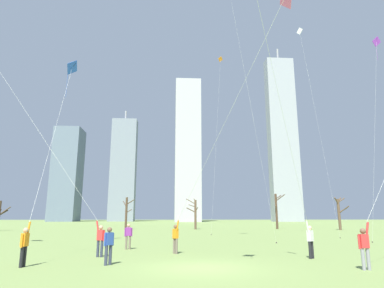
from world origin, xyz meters
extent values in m
plane|color=#7A934C|center=(0.00, 0.00, 0.00)|extent=(400.00, 400.00, 0.00)
cylinder|color=black|center=(-7.52, 0.54, 0.42)|extent=(0.14, 0.14, 0.85)
cylinder|color=black|center=(-7.49, 0.76, 0.42)|extent=(0.14, 0.14, 0.85)
cube|color=orange|center=(-7.50, 0.65, 1.12)|extent=(0.25, 0.37, 0.54)
sphere|color=tan|center=(-7.50, 0.65, 1.51)|extent=(0.22, 0.22, 0.22)
cylinder|color=orange|center=(-7.53, 0.44, 1.09)|extent=(0.09, 0.09, 0.55)
cylinder|color=orange|center=(-7.47, 0.86, 1.59)|extent=(0.12, 0.21, 0.56)
cube|color=blue|center=(-9.23, 10.35, 13.61)|extent=(0.59, 1.42, 1.34)
cylinder|color=black|center=(-9.23, 10.35, 13.61)|extent=(0.50, 0.11, 0.82)
cylinder|color=blue|center=(-9.52, 10.30, 12.13)|extent=(0.02, 0.02, 2.00)
cylinder|color=silver|center=(-8.35, 5.61, 7.73)|extent=(1.77, 9.50, 11.77)
cylinder|color=#33384C|center=(-4.90, 4.04, 0.42)|extent=(0.14, 0.14, 0.85)
cylinder|color=#33384C|center=(-5.11, 4.11, 0.42)|extent=(0.14, 0.14, 0.85)
cube|color=red|center=(-5.01, 4.07, 1.12)|extent=(0.38, 0.29, 0.54)
sphere|color=tan|center=(-5.01, 4.07, 1.51)|extent=(0.22, 0.22, 0.22)
cylinder|color=red|center=(-4.81, 4.01, 1.09)|extent=(0.09, 0.09, 0.55)
cylinder|color=red|center=(-5.21, 4.14, 1.59)|extent=(0.22, 0.15, 0.56)
cylinder|color=silver|center=(-10.90, 4.57, 9.57)|extent=(11.39, 0.87, 15.46)
cylinder|color=#726656|center=(-1.06, 5.46, 0.42)|extent=(0.14, 0.14, 0.85)
cylinder|color=#726656|center=(-0.94, 5.28, 0.42)|extent=(0.14, 0.14, 0.85)
cube|color=orange|center=(-1.00, 5.37, 1.12)|extent=(0.36, 0.39, 0.54)
sphere|color=brown|center=(-1.00, 5.37, 1.51)|extent=(0.22, 0.22, 0.22)
cylinder|color=orange|center=(-1.12, 5.55, 1.09)|extent=(0.09, 0.09, 0.55)
cylinder|color=orange|center=(-0.88, 5.20, 1.59)|extent=(0.19, 0.22, 0.56)
cylinder|color=silver|center=(1.32, 1.48, 6.60)|extent=(4.41, 7.46, 9.52)
cylinder|color=gray|center=(6.42, -1.01, 0.42)|extent=(0.14, 0.14, 0.85)
cylinder|color=gray|center=(6.64, -1.00, 0.42)|extent=(0.14, 0.14, 0.85)
cube|color=red|center=(6.53, -1.00, 1.12)|extent=(0.36, 0.23, 0.54)
sphere|color=brown|center=(6.53, -1.00, 1.51)|extent=(0.22, 0.22, 0.22)
cylinder|color=red|center=(6.32, -1.02, 1.09)|extent=(0.09, 0.09, 0.55)
cylinder|color=red|center=(6.74, -0.99, 1.59)|extent=(0.21, 0.11, 0.56)
cylinder|color=black|center=(5.96, 2.80, 0.42)|extent=(0.14, 0.14, 0.85)
cylinder|color=black|center=(5.79, 2.66, 0.42)|extent=(0.14, 0.14, 0.85)
cube|color=white|center=(5.88, 2.73, 1.12)|extent=(0.39, 0.37, 0.54)
sphere|color=beige|center=(5.88, 2.73, 1.51)|extent=(0.22, 0.22, 0.22)
cylinder|color=white|center=(6.04, 2.86, 1.09)|extent=(0.09, 0.09, 0.55)
cylinder|color=white|center=(5.71, 2.60, 1.59)|extent=(0.21, 0.20, 0.56)
cylinder|color=silver|center=(2.76, -1.90, 8.80)|extent=(5.92, 9.01, 13.91)
cylinder|color=#33384C|center=(-4.09, 0.97, 0.42)|extent=(0.14, 0.14, 0.85)
cylinder|color=#33384C|center=(-3.94, 1.12, 0.42)|extent=(0.14, 0.14, 0.85)
cube|color=#2D4CA5|center=(-4.02, 1.04, 1.12)|extent=(0.38, 0.38, 0.54)
sphere|color=brown|center=(-4.02, 1.04, 1.51)|extent=(0.22, 0.22, 0.22)
cylinder|color=#2D4CA5|center=(-4.16, 0.89, 1.09)|extent=(0.09, 0.09, 0.55)
cylinder|color=#2D4CA5|center=(-3.87, 1.20, 1.09)|extent=(0.09, 0.09, 0.55)
cylinder|color=#726656|center=(-3.93, 8.17, 0.42)|extent=(0.14, 0.14, 0.85)
cylinder|color=#726656|center=(-4.15, 8.13, 0.42)|extent=(0.14, 0.14, 0.85)
cube|color=purple|center=(-4.04, 8.15, 1.12)|extent=(0.37, 0.25, 0.54)
sphere|color=tan|center=(-4.04, 8.15, 1.51)|extent=(0.22, 0.22, 0.22)
cylinder|color=purple|center=(-3.83, 8.18, 1.09)|extent=(0.09, 0.09, 0.55)
cylinder|color=purple|center=(-4.25, 8.11, 1.09)|extent=(0.09, 0.09, 0.55)
cube|color=white|center=(13.90, 20.61, 23.88)|extent=(0.38, 1.02, 1.06)
cylinder|color=black|center=(13.90, 20.61, 23.88)|extent=(0.14, 0.09, 0.70)
cylinder|color=silver|center=(14.58, 19.33, 11.96)|extent=(1.39, 2.55, 23.85)
cylinder|color=#3F3833|center=(15.27, 18.06, 0.04)|extent=(0.10, 0.10, 0.08)
cube|color=purple|center=(19.20, 14.66, 19.32)|extent=(1.11, 0.33, 1.13)
cylinder|color=black|center=(19.20, 14.66, 19.32)|extent=(0.11, 0.19, 0.74)
cylinder|color=purple|center=(19.15, 14.76, 18.09)|extent=(0.02, 0.02, 1.59)
cylinder|color=silver|center=(17.18, 13.63, 9.68)|extent=(4.04, 2.06, 19.28)
cylinder|color=#3F3833|center=(15.16, 12.61, 0.04)|extent=(0.10, 0.10, 0.08)
cylinder|color=silver|center=(4.72, 10.92, 13.80)|extent=(4.88, 3.16, 27.51)
cylinder|color=#3F3833|center=(7.16, 12.50, 0.04)|extent=(0.10, 0.10, 0.08)
cube|color=orange|center=(5.24, 27.09, 23.21)|extent=(0.69, 0.55, 0.85)
cylinder|color=black|center=(5.24, 27.09, 23.21)|extent=(0.15, 0.13, 0.55)
cylinder|color=silver|center=(4.32, 25.92, 11.62)|extent=(1.86, 2.35, 23.17)
cylinder|color=#3F3833|center=(3.40, 24.75, 0.04)|extent=(0.10, 0.10, 0.08)
cylinder|color=brown|center=(2.81, 41.65, 2.39)|extent=(0.37, 0.37, 4.79)
cylinder|color=brown|center=(2.99, 41.33, 3.20)|extent=(0.52, 0.80, 0.78)
cylinder|color=brown|center=(2.07, 41.61, 3.12)|extent=(1.57, 0.25, 0.87)
cylinder|color=brown|center=(2.04, 41.83, 4.54)|extent=(1.63, 0.49, 0.98)
cylinder|color=brown|center=(2.74, 42.27, 4.71)|extent=(0.29, 1.32, 0.79)
cylinder|color=brown|center=(2.22, 41.62, 3.82)|extent=(1.22, 0.18, 0.48)
cylinder|color=#4C3828|center=(16.64, 41.88, 2.93)|extent=(0.39, 0.39, 5.86)
cylinder|color=#4C3828|center=(17.28, 41.42, 5.18)|extent=(1.44, 1.09, 1.17)
cylinder|color=#4C3828|center=(17.15, 42.01, 5.31)|extent=(1.14, 0.44, 0.74)
cylinder|color=#4C3828|center=(16.42, 41.42, 3.65)|extent=(0.61, 1.04, 0.53)
cylinder|color=brown|center=(25.18, 37.22, 2.40)|extent=(0.41, 0.41, 4.80)
cylinder|color=brown|center=(25.58, 36.35, 3.10)|extent=(0.97, 1.86, 1.20)
cylinder|color=brown|center=(25.81, 37.37, 4.59)|extent=(1.38, 0.48, 0.84)
cylinder|color=brown|center=(24.73, 36.81, 4.52)|extent=(1.11, 1.03, 1.06)
cylinder|color=brown|center=(25.55, 37.42, 4.66)|extent=(0.94, 0.65, 0.80)
cylinder|color=brown|center=(25.89, 37.28, 3.04)|extent=(1.50, 0.29, 0.79)
cylinder|color=#423326|center=(-26.76, 37.58, 2.84)|extent=(0.37, 0.98, 0.69)
cylinder|color=#423326|center=(-26.23, 37.54, 2.59)|extent=(1.09, 0.95, 0.94)
cylinder|color=#423326|center=(-26.07, 37.57, 2.88)|extent=(1.43, 1.03, 1.39)
cylinder|color=#4C3828|center=(-8.56, 41.29, 2.58)|extent=(0.36, 0.36, 5.16)
cylinder|color=#4C3828|center=(-8.13, 41.42, 2.96)|extent=(0.96, 0.41, 0.63)
cylinder|color=#4C3828|center=(-7.91, 41.03, 4.39)|extent=(1.41, 0.69, 0.89)
cylinder|color=#4C3828|center=(-8.89, 41.69, 4.04)|extent=(0.82, 0.96, 1.12)
cube|color=#B2B2B7|center=(5.22, 117.07, 28.67)|extent=(10.24, 10.83, 57.34)
cube|color=#9EA3AD|center=(44.92, 117.20, 34.51)|extent=(11.55, 5.80, 69.01)
cylinder|color=#99999E|center=(44.92, 117.20, 71.82)|extent=(0.80, 0.80, 5.61)
cube|color=slate|center=(-45.33, 127.82, 19.55)|extent=(10.65, 11.83, 39.10)
cube|color=gray|center=(-22.02, 128.89, 21.95)|extent=(10.63, 6.78, 43.90)
cylinder|color=#99999E|center=(-22.02, 128.89, 46.08)|extent=(0.80, 0.80, 4.36)
camera|label=1|loc=(-1.28, -14.44, 2.10)|focal=30.95mm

